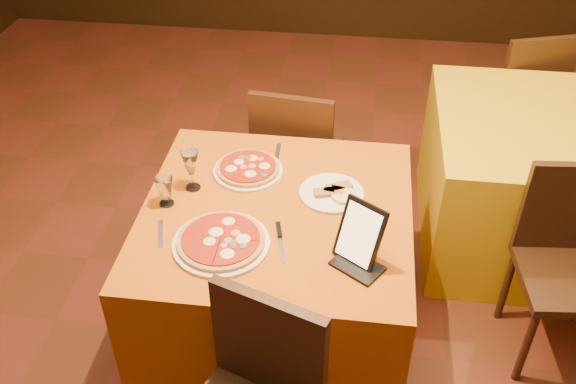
# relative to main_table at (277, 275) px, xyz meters

# --- Properties ---
(floor) EXTENTS (6.00, 7.00, 0.01)m
(floor) POSITION_rel_main_table_xyz_m (0.04, -0.07, -0.38)
(floor) COLOR #5E2D19
(floor) RESTS_ON ground
(main_table) EXTENTS (1.10, 1.10, 0.75)m
(main_table) POSITION_rel_main_table_xyz_m (0.00, 0.00, 0.00)
(main_table) COLOR #B5570B
(main_table) RESTS_ON floor
(side_table) EXTENTS (1.10, 1.10, 0.75)m
(side_table) POSITION_rel_main_table_xyz_m (1.25, 0.85, 0.00)
(side_table) COLOR gold
(side_table) RESTS_ON floor
(chair_main_far) EXTENTS (0.52, 0.52, 0.91)m
(chair_main_far) POSITION_rel_main_table_xyz_m (0.00, 0.83, 0.08)
(chair_main_far) COLOR black
(chair_main_far) RESTS_ON floor
(chair_side_near) EXTENTS (0.41, 0.41, 0.91)m
(chair_side_near) POSITION_rel_main_table_xyz_m (1.25, 0.06, 0.08)
(chair_side_near) COLOR black
(chair_side_near) RESTS_ON floor
(chair_side_far) EXTENTS (0.53, 0.53, 0.91)m
(chair_side_far) POSITION_rel_main_table_xyz_m (1.25, 1.66, 0.08)
(chair_side_far) COLOR black
(chair_side_far) RESTS_ON floor
(pizza_near) EXTENTS (0.37, 0.37, 0.03)m
(pizza_near) POSITION_rel_main_table_xyz_m (-0.18, -0.24, 0.39)
(pizza_near) COLOR white
(pizza_near) RESTS_ON main_table
(pizza_far) EXTENTS (0.31, 0.31, 0.03)m
(pizza_far) POSITION_rel_main_table_xyz_m (-0.16, 0.24, 0.39)
(pizza_far) COLOR white
(pizza_far) RESTS_ON main_table
(cutlet_dish) EXTENTS (0.27, 0.27, 0.03)m
(cutlet_dish) POSITION_rel_main_table_xyz_m (0.22, 0.13, 0.39)
(cutlet_dish) COLOR white
(cutlet_dish) RESTS_ON main_table
(wine_glass) EXTENTS (0.10, 0.10, 0.19)m
(wine_glass) POSITION_rel_main_table_xyz_m (-0.37, 0.10, 0.47)
(wine_glass) COLOR tan
(wine_glass) RESTS_ON main_table
(water_glass) EXTENTS (0.08, 0.08, 0.13)m
(water_glass) POSITION_rel_main_table_xyz_m (-0.45, -0.02, 0.44)
(water_glass) COLOR silver
(water_glass) RESTS_ON main_table
(tablet) EXTENTS (0.20, 0.18, 0.23)m
(tablet) POSITION_rel_main_table_xyz_m (0.34, -0.24, 0.49)
(tablet) COLOR black
(tablet) RESTS_ON main_table
(knife) EXTENTS (0.06, 0.19, 0.01)m
(knife) POSITION_rel_main_table_xyz_m (0.05, -0.22, 0.38)
(knife) COLOR silver
(knife) RESTS_ON main_table
(fork_near) EXTENTS (0.06, 0.16, 0.01)m
(fork_near) POSITION_rel_main_table_xyz_m (-0.43, -0.21, 0.38)
(fork_near) COLOR #AEAFB5
(fork_near) RESTS_ON main_table
(fork_far) EXTENTS (0.03, 0.17, 0.01)m
(fork_far) POSITION_rel_main_table_xyz_m (-0.05, 0.39, 0.38)
(fork_far) COLOR #A6A7AD
(fork_far) RESTS_ON main_table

